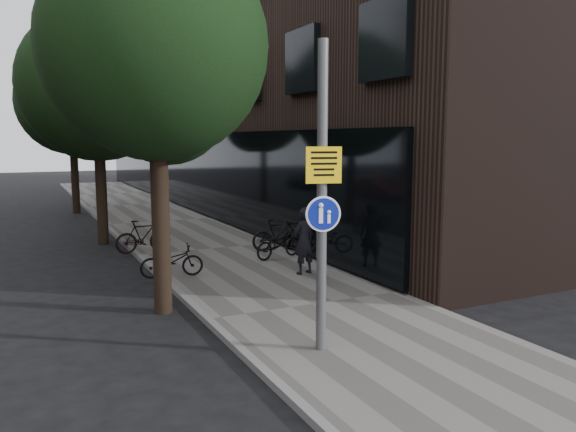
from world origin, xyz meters
TOP-DOWN VIEW (x-y plane):
  - ground at (0.00, 0.00)m, footprint 120.00×120.00m
  - sidewalk at (0.25, 10.00)m, footprint 4.50×60.00m
  - curb_edge at (-2.00, 10.00)m, footprint 0.15×60.00m
  - building_right_dark_brick at (8.50, 22.00)m, footprint 12.00×40.00m
  - street_tree_near at (-2.53, 4.64)m, footprint 4.40×4.40m
  - street_tree_mid at (-2.53, 13.14)m, footprint 5.00×5.00m
  - street_tree_far at (-2.53, 22.14)m, footprint 5.00×5.00m
  - signpost at (-0.84, 1.04)m, footprint 0.56×0.17m
  - pedestrian at (1.32, 5.76)m, footprint 0.71×0.56m
  - parked_bike_facade_near at (1.54, 7.77)m, footprint 1.72×1.01m
  - parked_bike_facade_far at (2.00, 8.85)m, footprint 1.65×0.56m
  - parked_bike_curb_near at (-1.80, 6.90)m, footprint 1.61×0.72m
  - parked_bike_curb_far at (-1.80, 10.28)m, footprint 1.68×0.50m

SIDE VIEW (x-z plane):
  - ground at x=0.00m, z-range 0.00..0.00m
  - sidewalk at x=0.25m, z-range 0.00..0.12m
  - curb_edge at x=-2.00m, z-range 0.00..0.13m
  - parked_bike_curb_near at x=-1.80m, z-range 0.12..0.94m
  - parked_bike_facade_near at x=1.54m, z-range 0.12..0.97m
  - parked_bike_facade_far at x=2.00m, z-range 0.12..1.10m
  - parked_bike_curb_far at x=-1.80m, z-range 0.12..1.12m
  - pedestrian at x=1.32m, z-range 0.12..1.83m
  - signpost at x=-0.84m, z-range 0.14..5.08m
  - street_tree_near at x=-2.53m, z-range 1.36..8.86m
  - street_tree_mid at x=-2.53m, z-range 1.21..9.01m
  - street_tree_far at x=-2.53m, z-range 1.21..9.01m
  - building_right_dark_brick at x=8.50m, z-range 0.00..18.00m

